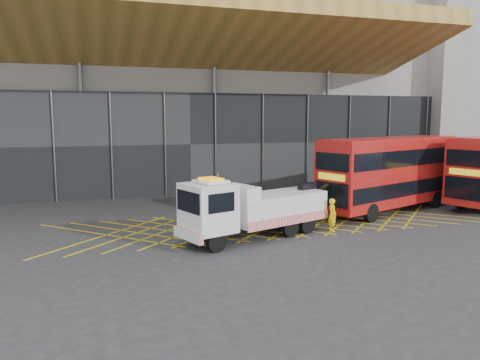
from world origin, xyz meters
name	(u,v)px	position (x,y,z in m)	size (l,w,h in m)	color
ground_plane	(196,228)	(0.00, 0.00, 0.00)	(120.00, 120.00, 0.00)	#2A2A2D
road_markings	(277,223)	(4.80, 0.00, 0.01)	(26.36, 7.16, 0.01)	gold
construction_building	(174,86)	(1.92, 18.40, 8.98)	(55.00, 23.97, 18.00)	gray
east_building	(462,80)	(32.00, 16.00, 10.00)	(15.00, 12.00, 20.00)	gray
recovery_truck	(252,208)	(2.24, -2.92, 1.55)	(9.48, 4.89, 3.36)	black
bus_towed	(391,171)	(13.17, 1.01, 2.67)	(11.97, 6.82, 4.81)	#9E0F0C
worker	(332,215)	(6.89, -2.77, 0.89)	(0.65, 0.43, 1.79)	yellow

